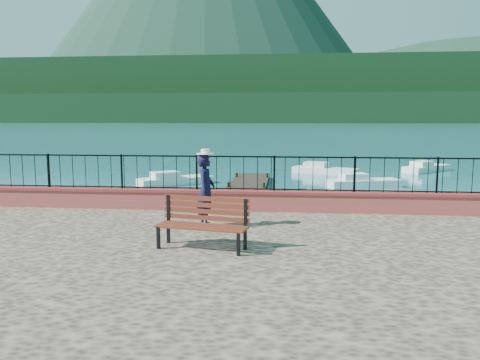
% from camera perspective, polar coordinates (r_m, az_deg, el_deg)
% --- Properties ---
extents(ground, '(2000.00, 2000.00, 0.00)m').
position_cam_1_polar(ground, '(10.05, 5.25, -14.76)').
color(ground, '#19596B').
rests_on(ground, ground).
extents(parapet, '(28.00, 0.46, 0.58)m').
position_cam_1_polar(parapet, '(13.20, 5.47, -2.56)').
color(parapet, '#AA3D45').
rests_on(parapet, promenade).
extents(railing, '(27.00, 0.05, 0.95)m').
position_cam_1_polar(railing, '(13.09, 5.51, 0.74)').
color(railing, black).
rests_on(railing, parapet).
extents(dock, '(2.00, 16.00, 0.30)m').
position_cam_1_polar(dock, '(21.71, 0.24, -2.06)').
color(dock, '#2D231C').
rests_on(dock, ground).
extents(far_forest, '(900.00, 60.00, 18.00)m').
position_cam_1_polar(far_forest, '(309.34, 5.76, 8.64)').
color(far_forest, black).
rests_on(far_forest, ground).
extents(foothills, '(900.00, 120.00, 44.00)m').
position_cam_1_polar(foothills, '(369.74, 5.78, 10.50)').
color(foothills, black).
rests_on(foothills, ground).
extents(companion_hill, '(448.00, 384.00, 180.00)m').
position_cam_1_polar(companion_hill, '(610.32, 27.01, 6.53)').
color(companion_hill, '#142D23').
rests_on(companion_hill, ground).
extents(park_bench, '(1.93, 0.95, 1.02)m').
position_cam_1_polar(park_bench, '(9.49, -4.61, -6.54)').
color(park_bench, black).
rests_on(park_bench, promenade).
extents(person, '(0.47, 0.67, 1.76)m').
position_cam_1_polar(person, '(11.24, -4.18, -1.30)').
color(person, black).
rests_on(person, promenade).
extents(hat, '(0.44, 0.44, 0.12)m').
position_cam_1_polar(hat, '(11.13, -4.23, 3.48)').
color(hat, white).
rests_on(hat, person).
extents(boat_0, '(3.44, 2.82, 0.80)m').
position_cam_1_polar(boat_0, '(19.55, -8.60, -2.49)').
color(boat_0, silver).
rests_on(boat_0, ground).
extents(boat_1, '(3.85, 2.57, 0.80)m').
position_cam_1_polar(boat_1, '(19.50, 10.96, -2.57)').
color(boat_1, silver).
rests_on(boat_1, ground).
extents(boat_2, '(4.13, 2.33, 0.80)m').
position_cam_1_polar(boat_2, '(26.50, 14.85, 0.01)').
color(boat_2, silver).
rests_on(boat_2, ground).
extents(boat_3, '(4.19, 3.54, 0.80)m').
position_cam_1_polar(boat_3, '(26.85, -7.85, 0.29)').
color(boat_3, silver).
rests_on(boat_3, ground).
extents(boat_4, '(4.48, 3.00, 0.80)m').
position_cam_1_polar(boat_4, '(32.13, 10.33, 1.46)').
color(boat_4, silver).
rests_on(boat_4, ground).
extents(boat_5, '(3.93, 3.81, 0.80)m').
position_cam_1_polar(boat_5, '(35.48, 21.80, 1.61)').
color(boat_5, silver).
rests_on(boat_5, ground).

